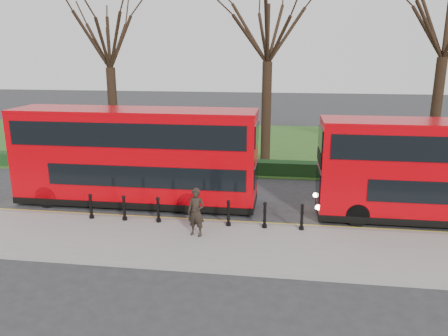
# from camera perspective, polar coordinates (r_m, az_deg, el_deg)

# --- Properties ---
(ground) EXTENTS (120.00, 120.00, 0.00)m
(ground) POSITION_cam_1_polar(r_m,az_deg,el_deg) (18.82, -2.28, -6.21)
(ground) COLOR #28282B
(ground) RESTS_ON ground
(pavement) EXTENTS (60.00, 4.00, 0.15)m
(pavement) POSITION_cam_1_polar(r_m,az_deg,el_deg) (16.08, -4.21, -9.75)
(pavement) COLOR gray
(pavement) RESTS_ON ground
(kerb) EXTENTS (60.00, 0.25, 0.16)m
(kerb) POSITION_cam_1_polar(r_m,az_deg,el_deg) (17.88, -2.85, -7.12)
(kerb) COLOR slate
(kerb) RESTS_ON ground
(grass_verge) EXTENTS (60.00, 18.00, 0.06)m
(grass_verge) POSITION_cam_1_polar(r_m,az_deg,el_deg) (33.12, 2.34, 3.12)
(grass_verge) COLOR #2D501A
(grass_verge) RESTS_ON ground
(hedge) EXTENTS (60.00, 0.90, 0.80)m
(hedge) POSITION_cam_1_polar(r_m,az_deg,el_deg) (25.11, 0.47, 0.18)
(hedge) COLOR black
(hedge) RESTS_ON ground
(yellow_line_outer) EXTENTS (60.00, 0.10, 0.01)m
(yellow_line_outer) POSITION_cam_1_polar(r_m,az_deg,el_deg) (18.18, -2.67, -6.97)
(yellow_line_outer) COLOR yellow
(yellow_line_outer) RESTS_ON ground
(yellow_line_inner) EXTENTS (60.00, 0.10, 0.01)m
(yellow_line_inner) POSITION_cam_1_polar(r_m,az_deg,el_deg) (18.36, -2.56, -6.75)
(yellow_line_inner) COLOR yellow
(yellow_line_inner) RESTS_ON ground
(tree_left) EXTENTS (6.79, 6.79, 10.61)m
(tree_left) POSITION_cam_1_polar(r_m,az_deg,el_deg) (29.50, -14.87, 16.22)
(tree_left) COLOR black
(tree_left) RESTS_ON ground
(tree_mid) EXTENTS (7.25, 7.25, 11.34)m
(tree_mid) POSITION_cam_1_polar(r_m,az_deg,el_deg) (27.34, 5.81, 17.88)
(tree_mid) COLOR black
(tree_mid) RESTS_ON ground
(tree_right) EXTENTS (7.58, 7.58, 11.84)m
(tree_right) POSITION_cam_1_polar(r_m,az_deg,el_deg) (28.72, 27.15, 16.99)
(tree_right) COLOR black
(tree_right) RESTS_ON ground
(bollard_row) EXTENTS (8.68, 0.15, 1.00)m
(bollard_row) POSITION_cam_1_polar(r_m,az_deg,el_deg) (17.41, -4.08, -5.73)
(bollard_row) COLOR black
(bollard_row) RESTS_ON pavement
(bus_lead) EXTENTS (10.93, 2.51, 4.35)m
(bus_lead) POSITION_cam_1_polar(r_m,az_deg,el_deg) (20.09, -11.50, 1.40)
(bus_lead) COLOR #B50008
(bus_lead) RESTS_ON ground
(pedestrian) EXTENTS (0.75, 0.58, 1.83)m
(pedestrian) POSITION_cam_1_polar(r_m,az_deg,el_deg) (16.19, -3.66, -5.77)
(pedestrian) COLOR black
(pedestrian) RESTS_ON pavement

